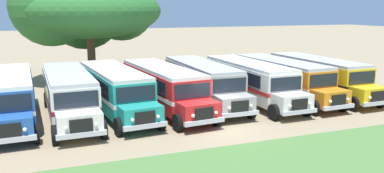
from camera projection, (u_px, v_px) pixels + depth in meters
ground_plane at (219, 128)px, 22.07m from camera, size 220.00×220.00×0.00m
parked_bus_slot_0 at (10, 95)px, 23.22m from camera, size 3.04×10.89×2.82m
parked_bus_slot_1 at (69, 92)px, 24.01m from camera, size 2.94×10.87×2.82m
parked_bus_slot_2 at (115, 88)px, 25.24m from camera, size 3.56×10.97×2.82m
parked_bus_slot_3 at (164, 86)px, 26.02m from camera, size 3.55×10.97×2.82m
parked_bus_slot_4 at (203, 81)px, 27.81m from camera, size 2.74×10.85×2.82m
parked_bus_slot_5 at (250, 80)px, 28.21m from camera, size 2.83×10.86×2.82m
parked_bus_slot_6 at (283, 77)px, 29.31m from camera, size 3.05×10.89×2.82m
parked_bus_slot_7 at (319, 75)px, 30.35m from camera, size 2.83×10.86×2.82m
broad_shade_tree at (87, 10)px, 36.10m from camera, size 13.07×14.54×10.21m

